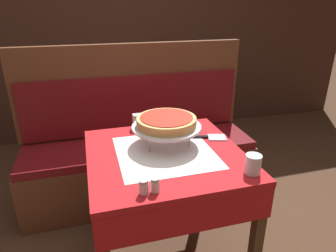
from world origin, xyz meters
TOP-DOWN VIEW (x-y plane):
  - dining_table_front at (0.00, 0.00)m, footprint 0.79×0.79m
  - dining_table_rear at (-0.02, 1.57)m, footprint 0.72×0.72m
  - booth_bench at (-0.01, 0.77)m, footprint 1.78×0.50m
  - back_wall_panel at (0.00, 2.09)m, footprint 6.00×0.04m
  - pizza_pan_stand at (0.03, 0.09)m, footprint 0.37×0.37m
  - deep_dish_pizza at (0.03, 0.09)m, footprint 0.32×0.32m
  - pizza_server at (0.27, 0.11)m, footprint 0.26×0.12m
  - water_glass_near at (0.33, -0.31)m, footprint 0.07×0.07m
  - salt_shaker at (-0.18, -0.33)m, footprint 0.04×0.04m
  - pepper_shaker at (-0.13, -0.33)m, footprint 0.04×0.04m
  - napkin_holder at (-0.06, 0.35)m, footprint 0.10×0.05m
  - condiment_caddy at (0.04, 1.64)m, footprint 0.11×0.11m

SIDE VIEW (x-z plane):
  - booth_bench at x=-0.01m, z-range -0.25..0.94m
  - dining_table_rear at x=-0.02m, z-range 0.26..1.02m
  - dining_table_front at x=0.00m, z-range 0.27..1.03m
  - pizza_server at x=0.27m, z-range 0.76..0.77m
  - salt_shaker at x=-0.18m, z-range 0.76..0.83m
  - pepper_shaker at x=-0.13m, z-range 0.76..0.83m
  - condiment_caddy at x=0.04m, z-range 0.72..0.88m
  - napkin_holder at x=-0.06m, z-range 0.76..0.85m
  - water_glass_near at x=0.33m, z-range 0.76..0.85m
  - pizza_pan_stand at x=0.03m, z-range 0.81..0.92m
  - deep_dish_pizza at x=0.03m, z-range 0.87..0.92m
  - back_wall_panel at x=0.00m, z-range 0.00..2.40m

